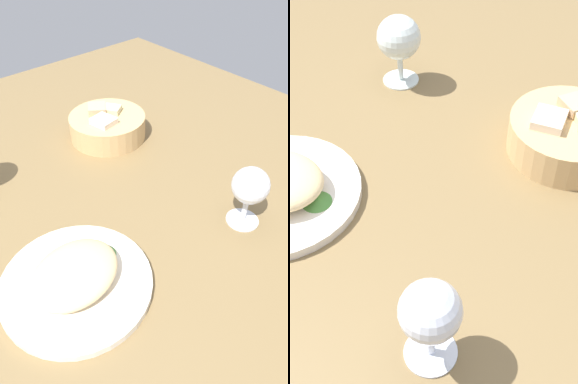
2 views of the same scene
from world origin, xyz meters
TOP-DOWN VIEW (x-y plane):
  - ground_plane at (0.00, 0.00)cm, footprint 140.00×140.00cm
  - plate at (-15.56, -13.21)cm, footprint 24.44×24.44cm
  - omelette at (-15.56, -13.21)cm, footprint 16.82×14.48cm
  - lettuce_garnish at (-9.01, -11.83)cm, footprint 4.30×4.30cm
  - bread_basket at (15.47, 19.03)cm, footprint 18.67×18.67cm
  - wine_glass_near at (16.43, -21.83)cm, footprint 6.80×6.80cm

SIDE VIEW (x-z plane):
  - ground_plane at x=0.00cm, z-range -2.00..0.00cm
  - plate at x=-15.56cm, z-range 0.00..1.40cm
  - lettuce_garnish at x=-9.01cm, z-range 1.40..2.48cm
  - bread_basket at x=15.47cm, z-range -0.59..6.83cm
  - omelette at x=-15.56cm, z-range 1.40..5.42cm
  - wine_glass_near at x=16.43cm, z-range 2.04..14.22cm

